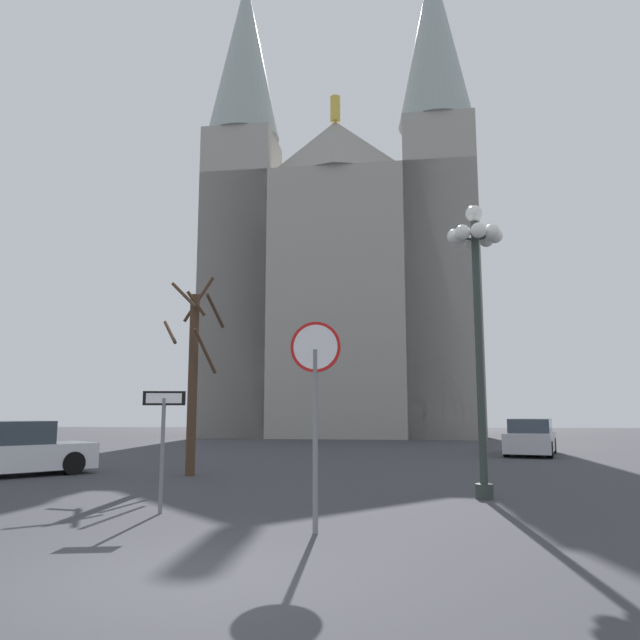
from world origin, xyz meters
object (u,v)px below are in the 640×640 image
(cathedral, at_px, (343,275))
(parked_car_far_silver, at_px, (531,438))
(one_way_arrow_sign, at_px, (163,432))
(parked_car_near_white, at_px, (5,451))
(street_lamp, at_px, (477,286))
(stop_sign, at_px, (315,383))
(bare_tree, at_px, (193,373))

(cathedral, xyz_separation_m, parked_car_far_silver, (8.22, -17.98, -10.90))
(one_way_arrow_sign, distance_m, parked_car_far_silver, 18.33)
(parked_car_far_silver, bearing_deg, one_way_arrow_sign, -124.17)
(parked_car_near_white, bearing_deg, one_way_arrow_sign, -42.02)
(street_lamp, bearing_deg, cathedral, 97.21)
(street_lamp, distance_m, parked_car_near_white, 13.20)
(stop_sign, xyz_separation_m, parked_car_far_silver, (7.45, 16.72, -1.50))
(bare_tree, bearing_deg, stop_sign, -62.33)
(cathedral, distance_m, stop_sign, 35.96)
(one_way_arrow_sign, distance_m, parked_car_near_white, 8.42)
(cathedral, distance_m, one_way_arrow_sign, 34.72)
(one_way_arrow_sign, bearing_deg, bare_tree, 101.32)
(cathedral, height_order, bare_tree, cathedral)
(one_way_arrow_sign, xyz_separation_m, parked_car_far_silver, (10.28, 15.15, -0.71))
(bare_tree, distance_m, parked_car_far_silver, 14.75)
(cathedral, distance_m, parked_car_far_silver, 22.58)
(bare_tree, bearing_deg, one_way_arrow_sign, -78.68)
(parked_car_far_silver, bearing_deg, street_lamp, -108.45)
(stop_sign, bearing_deg, cathedral, 91.27)
(stop_sign, xyz_separation_m, one_way_arrow_sign, (-2.83, 1.57, -0.78))
(bare_tree, bearing_deg, street_lamp, -28.81)
(cathedral, relative_size, parked_car_far_silver, 7.30)
(bare_tree, bearing_deg, parked_car_near_white, -173.41)
(parked_car_near_white, height_order, parked_car_far_silver, parked_car_near_white)
(street_lamp, height_order, parked_car_far_silver, street_lamp)
(bare_tree, relative_size, parked_car_far_silver, 1.18)
(stop_sign, xyz_separation_m, parked_car_near_white, (-9.07, 7.19, -1.48))
(stop_sign, relative_size, parked_car_near_white, 0.70)
(stop_sign, distance_m, bare_tree, 8.79)
(cathedral, height_order, parked_car_far_silver, cathedral)
(street_lamp, xyz_separation_m, parked_car_far_silver, (4.31, 12.92, -3.72))
(one_way_arrow_sign, height_order, parked_car_near_white, one_way_arrow_sign)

